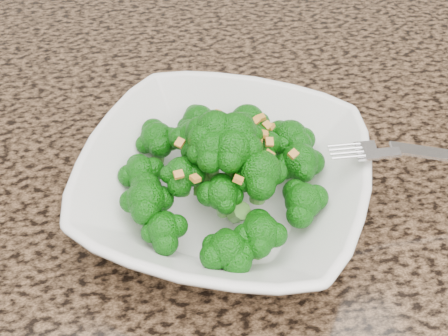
{
  "coord_description": "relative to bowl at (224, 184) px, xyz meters",
  "views": [
    {
      "loc": [
        -0.03,
        -0.01,
        1.29
      ],
      "look_at": [
        0.01,
        0.32,
        0.95
      ],
      "focal_mm": 45.0,
      "sensor_mm": 36.0,
      "label": 1
    }
  ],
  "objects": [
    {
      "name": "granite_counter",
      "position": [
        -0.01,
        -0.02,
        -0.05
      ],
      "size": [
        1.64,
        1.04,
        0.03
      ],
      "primitive_type": "cube",
      "color": "brown",
      "rests_on": "cabinet"
    },
    {
      "name": "bowl",
      "position": [
        0.0,
        0.0,
        0.0
      ],
      "size": [
        0.32,
        0.32,
        0.06
      ],
      "primitive_type": "imported",
      "rotation": [
        0.0,
        0.0,
        -0.4
      ],
      "color": "white",
      "rests_on": "granite_counter"
    },
    {
      "name": "broccoli_pile",
      "position": [
        0.0,
        0.0,
        0.06
      ],
      "size": [
        0.22,
        0.22,
        0.06
      ],
      "primitive_type": null,
      "color": "#0F630B",
      "rests_on": "bowl"
    },
    {
      "name": "garlic_topping",
      "position": [
        0.0,
        0.0,
        0.1
      ],
      "size": [
        0.13,
        0.13,
        0.01
      ],
      "primitive_type": null,
      "color": "gold",
      "rests_on": "broccoli_pile"
    },
    {
      "name": "fork",
      "position": [
        0.14,
        -0.02,
        0.04
      ],
      "size": [
        0.18,
        0.05,
        0.01
      ],
      "primitive_type": null,
      "rotation": [
        0.0,
        0.0,
        -0.11
      ],
      "color": "silver",
      "rests_on": "bowl"
    }
  ]
}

